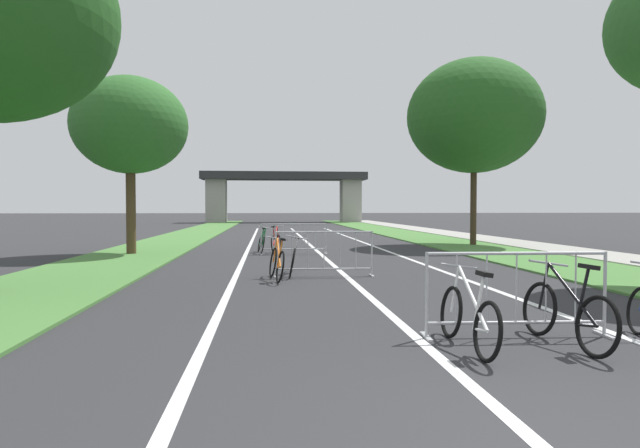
# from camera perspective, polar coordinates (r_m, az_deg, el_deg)

# --- Properties ---
(grass_verge_left) EXTENTS (3.17, 65.41, 0.05)m
(grass_verge_left) POSITION_cam_1_polar(r_m,az_deg,el_deg) (30.13, -14.03, -1.26)
(grass_verge_left) COLOR #477A38
(grass_verge_left) RESTS_ON ground
(grass_verge_right) EXTENTS (3.17, 65.41, 0.05)m
(grass_verge_right) POSITION_cam_1_polar(r_m,az_deg,el_deg) (30.87, 9.41, -1.16)
(grass_verge_right) COLOR #477A38
(grass_verge_right) RESTS_ON ground
(sidewalk_path_right) EXTENTS (2.26, 65.41, 0.08)m
(sidewalk_path_right) POSITION_cam_1_polar(r_m,az_deg,el_deg) (31.68, 14.16, -1.09)
(sidewalk_path_right) COLOR #9E9B93
(sidewalk_path_right) RESTS_ON ground
(lane_stripe_center) EXTENTS (0.14, 37.84, 0.01)m
(lane_stripe_center) POSITION_cam_1_polar(r_m,az_deg,el_deg) (22.06, -0.93, -2.35)
(lane_stripe_center) COLOR silver
(lane_stripe_center) RESTS_ON ground
(lane_stripe_right_lane) EXTENTS (0.14, 37.84, 0.01)m
(lane_stripe_right_lane) POSITION_cam_1_polar(r_m,az_deg,el_deg) (22.41, 5.56, -2.29)
(lane_stripe_right_lane) COLOR silver
(lane_stripe_right_lane) RESTS_ON ground
(lane_stripe_left_lane) EXTENTS (0.14, 37.84, 0.01)m
(lane_stripe_left_lane) POSITION_cam_1_polar(r_m,az_deg,el_deg) (22.00, -7.54, -2.38)
(lane_stripe_left_lane) COLOR silver
(lane_stripe_left_lane) RESTS_ON ground
(overpass_bridge) EXTENTS (17.40, 3.72, 5.33)m
(overpass_bridge) POSITION_cam_1_polar(r_m,az_deg,el_deg) (57.13, -3.83, 3.88)
(overpass_bridge) COLOR #2D2D30
(overpass_bridge) RESTS_ON ground
(tree_left_pine_near) EXTENTS (3.79, 3.79, 5.94)m
(tree_left_pine_near) POSITION_cam_1_polar(r_m,az_deg,el_deg) (19.14, -19.61, 9.85)
(tree_left_pine_near) COLOR #4C3823
(tree_left_pine_near) RESTS_ON ground
(tree_right_oak_mid) EXTENTS (5.51, 5.51, 7.71)m
(tree_right_oak_mid) POSITION_cam_1_polar(r_m,az_deg,el_deg) (23.39, 16.13, 10.98)
(tree_right_oak_mid) COLOR #3D2D1E
(tree_right_oak_mid) RESTS_ON ground
(crowd_barrier_nearest) EXTENTS (2.30, 0.57, 1.05)m
(crowd_barrier_nearest) POSITION_cam_1_polar(r_m,az_deg,el_deg) (7.01, 20.21, -7.12)
(crowd_barrier_nearest) COLOR #ADADB2
(crowd_barrier_nearest) RESTS_ON ground
(crowd_barrier_second) EXTENTS (2.29, 0.49, 1.05)m
(crowd_barrier_second) POSITION_cam_1_polar(r_m,az_deg,el_deg) (12.27, 0.43, -3.23)
(crowd_barrier_second) COLOR #ADADB2
(crowd_barrier_second) RESTS_ON ground
(crowd_barrier_third) EXTENTS (2.30, 0.56, 1.05)m
(crowd_barrier_third) POSITION_cam_1_polar(r_m,az_deg,el_deg) (18.14, -2.81, -1.61)
(crowd_barrier_third) COLOR #ADADB2
(crowd_barrier_third) RESTS_ON ground
(bicycle_green_0) EXTENTS (0.60, 1.70, 0.97)m
(bicycle_green_0) POSITION_cam_1_polar(r_m,az_deg,el_deg) (18.72, -6.26, -1.99)
(bicycle_green_0) COLOR black
(bicycle_green_0) RESTS_ON ground
(bicycle_silver_1) EXTENTS (0.50, 1.79, 0.97)m
(bicycle_silver_1) POSITION_cam_1_polar(r_m,az_deg,el_deg) (12.63, -2.86, -3.71)
(bicycle_silver_1) COLOR black
(bicycle_silver_1) RESTS_ON ground
(bicycle_white_2) EXTENTS (0.45, 1.68, 0.93)m
(bicycle_white_2) POSITION_cam_1_polar(r_m,az_deg,el_deg) (6.30, 15.54, -9.57)
(bicycle_white_2) COLOR black
(bicycle_white_2) RESTS_ON ground
(bicycle_orange_3) EXTENTS (0.50, 1.66, 0.94)m
(bicycle_orange_3) POSITION_cam_1_polar(r_m,az_deg,el_deg) (11.73, -4.63, -4.13)
(bicycle_orange_3) COLOR black
(bicycle_orange_3) RESTS_ON ground
(bicycle_red_4) EXTENTS (0.50, 1.60, 0.96)m
(bicycle_red_4) POSITION_cam_1_polar(r_m,az_deg,el_deg) (18.69, -4.71, -1.97)
(bicycle_red_4) COLOR black
(bicycle_red_4) RESTS_ON ground
(bicycle_black_5) EXTENTS (0.54, 1.70, 0.97)m
(bicycle_black_5) POSITION_cam_1_polar(r_m,az_deg,el_deg) (6.82, 24.82, -8.68)
(bicycle_black_5) COLOR black
(bicycle_black_5) RESTS_ON ground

